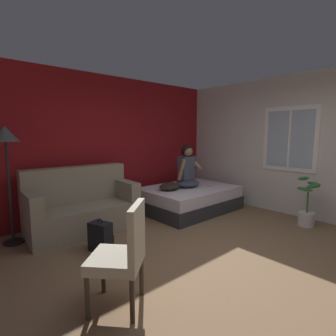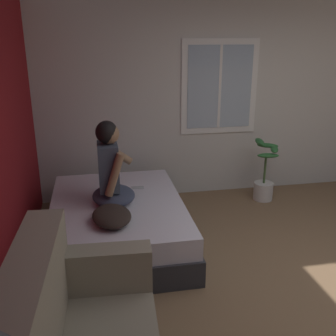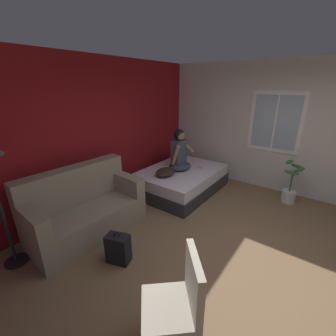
# 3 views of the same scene
# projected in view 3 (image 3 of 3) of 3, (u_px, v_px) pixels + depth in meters

# --- Properties ---
(ground_plane) EXTENTS (40.00, 40.00, 0.00)m
(ground_plane) POSITION_uv_depth(u_px,v_px,m) (243.00, 261.00, 3.00)
(ground_plane) COLOR brown
(wall_back_accent) EXTENTS (10.13, 0.16, 2.70)m
(wall_back_accent) POSITION_uv_depth(u_px,v_px,m) (97.00, 134.00, 4.16)
(wall_back_accent) COLOR maroon
(wall_back_accent) RESTS_ON ground
(wall_side_with_window) EXTENTS (0.19, 7.03, 2.70)m
(wall_side_with_window) POSITION_uv_depth(u_px,v_px,m) (296.00, 130.00, 4.51)
(wall_side_with_window) COLOR silver
(wall_side_with_window) RESTS_ON ground
(bed) EXTENTS (1.92, 1.41, 0.48)m
(bed) POSITION_uv_depth(u_px,v_px,m) (181.00, 180.00, 4.97)
(bed) COLOR #2D2D33
(bed) RESTS_ON ground
(couch) EXTENTS (1.74, 0.91, 1.04)m
(couch) POSITION_uv_depth(u_px,v_px,m) (85.00, 209.00, 3.49)
(couch) COLOR gray
(couch) RESTS_ON ground
(side_chair) EXTENTS (0.65, 0.65, 0.98)m
(side_chair) POSITION_uv_depth(u_px,v_px,m) (178.00, 302.00, 1.86)
(side_chair) COLOR #382D23
(side_chair) RESTS_ON ground
(person_seated) EXTENTS (0.52, 0.45, 0.88)m
(person_seated) POSITION_uv_depth(u_px,v_px,m) (180.00, 153.00, 4.78)
(person_seated) COLOR #383D51
(person_seated) RESTS_ON bed
(backpack) EXTENTS (0.31, 0.34, 0.46)m
(backpack) POSITION_uv_depth(u_px,v_px,m) (119.00, 249.00, 2.95)
(backpack) COLOR black
(backpack) RESTS_ON ground
(throw_pillow) EXTENTS (0.52, 0.42, 0.14)m
(throw_pillow) POSITION_uv_depth(u_px,v_px,m) (165.00, 172.00, 4.55)
(throw_pillow) COLOR #2D231E
(throw_pillow) RESTS_ON bed
(cell_phone) EXTENTS (0.08, 0.15, 0.01)m
(cell_phone) POSITION_uv_depth(u_px,v_px,m) (200.00, 167.00, 5.00)
(cell_phone) COLOR #B7B7BC
(cell_phone) RESTS_ON bed
(potted_plant) EXTENTS (0.39, 0.37, 0.85)m
(potted_plant) POSITION_uv_depth(u_px,v_px,m) (290.00, 188.00, 4.41)
(potted_plant) COLOR silver
(potted_plant) RESTS_ON ground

